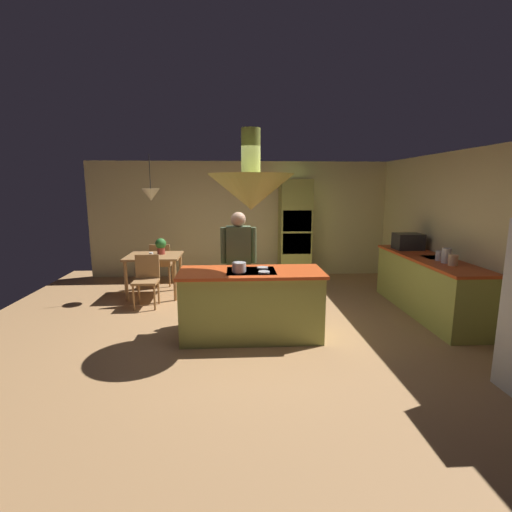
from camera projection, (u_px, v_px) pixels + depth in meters
ground at (251, 331)px, 5.33m from camera, size 8.16×8.16×0.00m
wall_back at (244, 219)px, 8.48m from camera, size 6.80×0.10×2.55m
wall_right at (465, 236)px, 5.67m from camera, size 0.10×7.20×2.55m
kitchen_island at (251, 304)px, 5.05m from camera, size 1.90×0.79×0.93m
counter_run_right at (427, 285)px, 5.99m from camera, size 0.73×2.57×0.91m
oven_tower at (295, 230)px, 8.18m from camera, size 0.66×0.62×2.15m
dining_table at (154, 261)px, 6.97m from camera, size 0.97×0.87×0.76m
person_at_island at (239, 259)px, 5.60m from camera, size 0.53×0.22×1.64m
range_hood at (251, 190)px, 4.77m from camera, size 1.10×1.10×1.00m
pendant_light_over_table at (151, 195)px, 6.75m from camera, size 0.32×0.32×0.82m
chair_facing_island at (147, 277)px, 6.36m from camera, size 0.40×0.40×0.87m
chair_by_back_wall at (161, 262)px, 7.64m from camera, size 0.40×0.40×0.87m
potted_plant_on_table at (161, 245)px, 7.02m from camera, size 0.20×0.20×0.30m
cup_on_table at (151, 255)px, 6.73m from camera, size 0.07×0.07×0.09m
canister_flour at (453, 260)px, 5.28m from camera, size 0.13×0.13×0.15m
canister_sugar at (446, 256)px, 5.45m from camera, size 0.13×0.13×0.22m
canister_tea at (439, 256)px, 5.63m from camera, size 0.10×0.10×0.15m
microwave_on_counter at (408, 241)px, 6.63m from camera, size 0.46×0.36×0.28m
cooking_pot_on_cooktop at (239, 267)px, 4.81m from camera, size 0.18×0.18×0.12m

